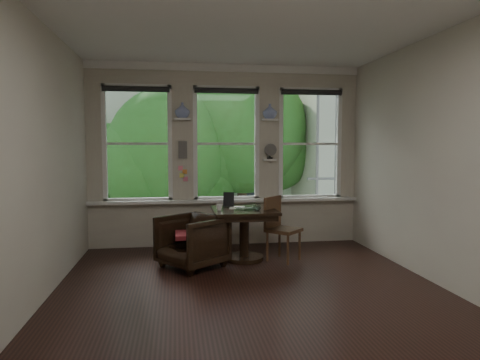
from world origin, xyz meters
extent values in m
plane|color=black|center=(0.00, 0.00, 0.00)|extent=(4.50, 4.50, 0.00)
plane|color=silver|center=(0.00, 0.00, 3.00)|extent=(4.50, 4.50, 0.00)
plane|color=beige|center=(0.00, 2.25, 1.50)|extent=(4.50, 0.00, 4.50)
plane|color=beige|center=(0.00, -2.25, 1.50)|extent=(4.50, 0.00, 4.50)
plane|color=beige|center=(-2.25, 0.00, 1.50)|extent=(0.00, 4.50, 4.50)
plane|color=beige|center=(2.25, 0.00, 1.50)|extent=(0.00, 4.50, 4.50)
cube|color=white|center=(-0.72, 2.15, 2.10)|extent=(0.26, 0.16, 0.03)
cube|color=white|center=(0.72, 2.15, 2.10)|extent=(0.26, 0.16, 0.03)
cube|color=#59544F|center=(-0.72, 2.18, 1.60)|extent=(0.14, 0.06, 0.28)
imported|color=white|center=(-0.72, 2.15, 2.24)|extent=(0.24, 0.24, 0.25)
imported|color=white|center=(0.72, 2.15, 2.24)|extent=(0.24, 0.24, 0.25)
imported|color=black|center=(-0.63, 0.90, 0.36)|extent=(1.09, 1.09, 0.72)
cube|color=maroon|center=(-0.63, 0.90, 0.45)|extent=(0.45, 0.45, 0.06)
imported|color=black|center=(0.18, 1.06, 0.76)|extent=(0.36, 0.24, 0.03)
imported|color=white|center=(-0.24, 1.11, 0.79)|extent=(0.11, 0.11, 0.09)
imported|color=white|center=(0.28, 0.97, 0.80)|extent=(0.13, 0.13, 0.10)
cube|color=black|center=(-0.06, 1.43, 0.86)|extent=(0.17, 0.11, 0.22)
cube|color=silver|center=(0.05, 1.31, 0.75)|extent=(0.27, 0.34, 0.00)
camera|label=1|loc=(-0.84, -4.90, 1.66)|focal=32.00mm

